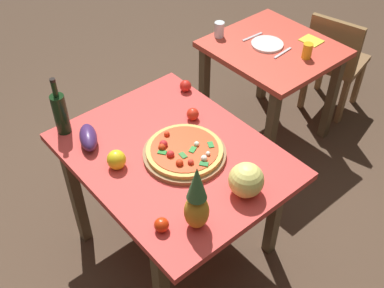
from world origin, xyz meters
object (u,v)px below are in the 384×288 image
pineapple_left (197,201)px  knife_utensil (283,53)px  background_table (272,63)px  eggplant (88,137)px  dining_chair (335,59)px  display_table (173,166)px  pizza (184,150)px  tomato_beside_pepper (193,114)px  drinking_glass_water (219,29)px  wine_bottle (60,113)px  tomato_near_board (185,86)px  tomato_by_bottle (162,225)px  napkin_folded (311,41)px  pizza_board (185,154)px  fork_utensil (252,37)px  bell_pepper (116,160)px  melon (246,180)px  dinner_plate (267,44)px  drinking_glass_juice (307,51)px

pineapple_left → knife_utensil: 1.55m
background_table → eggplant: 1.49m
dining_chair → eggplant: size_ratio=4.25×
pineapple_left → display_table: bearing=154.1°
pizza → tomato_beside_pepper: 0.30m
pineapple_left → drinking_glass_water: size_ratio=3.34×
wine_bottle → eggplant: bearing=15.4°
eggplant → tomato_near_board: eggplant is taller
tomato_beside_pepper → tomato_by_bottle: bearing=-50.5°
napkin_folded → tomato_beside_pepper: bearing=-84.5°
display_table → pizza: bearing=28.9°
knife_utensil → napkin_folded: bearing=80.6°
eggplant → display_table: bearing=40.5°
pizza_board → fork_utensil: (-0.61, 1.13, -0.01)m
tomato_near_board → drinking_glass_water: (-0.34, 0.59, 0.02)m
bell_pepper → eggplant: 0.24m
eggplant → drinking_glass_water: size_ratio=1.86×
eggplant → knife_utensil: size_ratio=1.11×
melon → dinner_plate: melon is taller
melon → knife_utensil: melon is taller
melon → dinner_plate: (-0.85, 1.07, -0.08)m
tomato_by_bottle → dining_chair: bearing=105.8°
pineapple_left → eggplant: bearing=-173.9°
pineapple_left → napkin_folded: 1.79m
dining_chair → pineapple_left: 2.17m
wine_bottle → drinking_glass_water: wine_bottle is taller
tomato_beside_pepper → knife_utensil: 0.91m
wine_bottle → melon: wine_bottle is taller
knife_utensil → pizza: bearing=-78.9°
wine_bottle → knife_utensil: size_ratio=1.89×
tomato_near_board → napkin_folded: 1.05m
display_table → wine_bottle: bearing=-146.7°
pineapple_left → drinking_glass_water: 1.66m
pizza → drinking_glass_juice: 1.23m
bell_pepper → fork_utensil: (-0.45, 1.43, -0.04)m
wine_bottle → fork_utensil: wine_bottle is taller
bell_pepper → fork_utensil: size_ratio=0.58×
background_table → dinner_plate: (-0.04, -0.03, 0.14)m
background_table → drinking_glass_water: 0.44m
dining_chair → pizza: (0.31, -1.77, 0.33)m
pizza → dinner_plate: 1.23m
melon → tomato_by_bottle: 0.44m
eggplant → drinking_glass_water: bearing=106.5°
drinking_glass_juice → background_table: bearing=-167.4°
background_table → pineapple_left: pineapple_left is taller
tomato_near_board → display_table: bearing=-46.8°
tomato_beside_pepper → wine_bottle: bearing=-122.0°
display_table → tomato_beside_pepper: tomato_beside_pepper is taller
bell_pepper → tomato_near_board: size_ratio=1.50×
display_table → tomato_by_bottle: bearing=-44.3°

